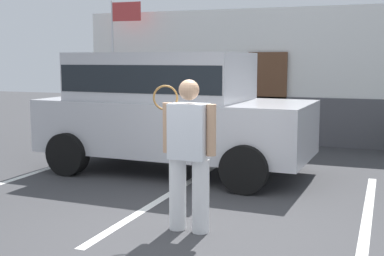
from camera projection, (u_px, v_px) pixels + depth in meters
name	position (u px, v px, depth m)	size (l,w,h in m)	color
ground_plane	(170.00, 236.00, 5.69)	(40.00, 40.00, 0.00)	#38383A
parking_stripe_0	(10.00, 181.00, 8.29)	(0.12, 4.40, 0.01)	silver
parking_stripe_1	(165.00, 196.00, 7.34)	(0.12, 4.40, 0.01)	silver
parking_stripe_2	(367.00, 217.00, 6.38)	(0.12, 4.40, 0.01)	silver
house_frontage	(287.00, 80.00, 11.86)	(10.09, 0.40, 3.10)	white
parked_suv	(169.00, 106.00, 8.87)	(4.67, 2.30, 2.05)	#B7B7BC
tennis_player_man	(189.00, 153.00, 5.78)	(0.78, 0.28, 1.72)	white
flag_pole	(119.00, 44.00, 12.64)	(0.80, 0.05, 3.36)	silver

